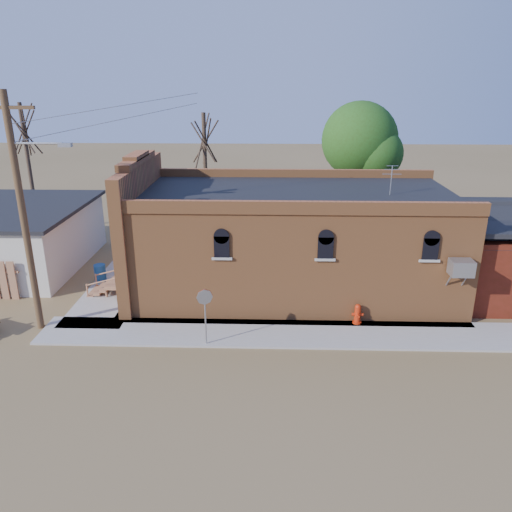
{
  "coord_description": "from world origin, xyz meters",
  "views": [
    {
      "loc": [
        0.88,
        -16.23,
        9.36
      ],
      "look_at": [
        0.29,
        3.17,
        2.4
      ],
      "focal_mm": 35.0,
      "sensor_mm": 36.0,
      "label": 1
    }
  ],
  "objects_px": {
    "brick_bar": "(287,240)",
    "fire_hydrant": "(358,314)",
    "trash_barrel": "(100,273)",
    "stop_sign": "(205,302)",
    "utility_pole": "(24,211)"
  },
  "relations": [
    {
      "from": "brick_bar",
      "to": "fire_hydrant",
      "type": "xyz_separation_m",
      "value": [
        2.74,
        -3.7,
        -1.85
      ]
    },
    {
      "from": "brick_bar",
      "to": "trash_barrel",
      "type": "xyz_separation_m",
      "value": [
        -8.94,
        0.33,
        -1.84
      ]
    },
    {
      "from": "brick_bar",
      "to": "fire_hydrant",
      "type": "distance_m",
      "value": 4.96
    },
    {
      "from": "trash_barrel",
      "to": "brick_bar",
      "type": "bearing_deg",
      "value": -2.1
    },
    {
      "from": "brick_bar",
      "to": "stop_sign",
      "type": "bearing_deg",
      "value": -119.41
    },
    {
      "from": "fire_hydrant",
      "to": "brick_bar",
      "type": "bearing_deg",
      "value": 130.28
    },
    {
      "from": "fire_hydrant",
      "to": "stop_sign",
      "type": "distance_m",
      "value": 6.24
    },
    {
      "from": "utility_pole",
      "to": "trash_barrel",
      "type": "distance_m",
      "value": 6.35
    },
    {
      "from": "trash_barrel",
      "to": "utility_pole",
      "type": "bearing_deg",
      "value": -100.35
    },
    {
      "from": "brick_bar",
      "to": "utility_pole",
      "type": "relative_size",
      "value": 1.82
    },
    {
      "from": "fire_hydrant",
      "to": "trash_barrel",
      "type": "height_order",
      "value": "trash_barrel"
    },
    {
      "from": "utility_pole",
      "to": "stop_sign",
      "type": "xyz_separation_m",
      "value": [
        6.69,
        -1.2,
        -3.02
      ]
    },
    {
      "from": "stop_sign",
      "to": "trash_barrel",
      "type": "xyz_separation_m",
      "value": [
        -5.85,
        5.82,
        -1.25
      ]
    },
    {
      "from": "brick_bar",
      "to": "fire_hydrant",
      "type": "height_order",
      "value": "brick_bar"
    },
    {
      "from": "utility_pole",
      "to": "trash_barrel",
      "type": "xyz_separation_m",
      "value": [
        0.84,
        4.62,
        -4.27
      ]
    }
  ]
}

